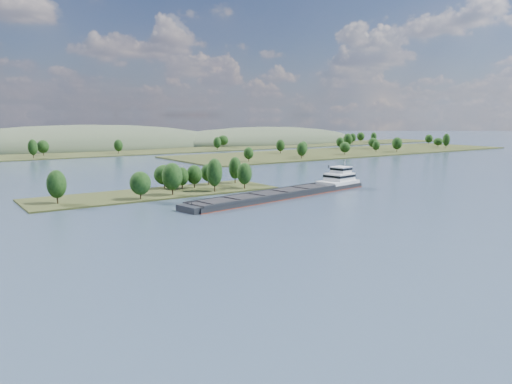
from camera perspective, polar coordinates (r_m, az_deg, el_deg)
ground at (r=151.39m, az=-2.34°, el=-3.19°), size 1800.00×1800.00×0.00m
tree_island at (r=204.36m, az=-9.91°, el=0.93°), size 100.00×30.35×14.73m
right_bank at (r=436.70m, az=11.07°, el=4.63°), size 320.00×90.00×15.30m
back_shoreline at (r=415.56m, az=-22.38°, el=3.89°), size 900.00×60.00×16.22m
hill_east at (r=584.61m, az=0.99°, el=5.70°), size 260.00×140.00×36.00m
hill_west at (r=525.09m, az=-19.17°, el=4.87°), size 320.00×160.00×44.00m
cargo_barge at (r=198.18m, az=4.28°, el=0.10°), size 92.75×26.61×12.47m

